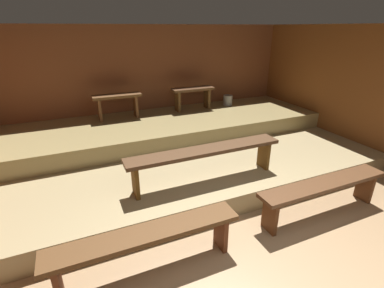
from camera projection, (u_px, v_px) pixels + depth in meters
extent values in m
cube|color=#A4815B|center=(198.00, 187.00, 4.33)|extent=(6.94, 5.63, 0.08)
cube|color=brown|center=(150.00, 83.00, 5.94)|extent=(6.94, 0.06, 2.30)
cube|color=brown|center=(355.00, 93.00, 5.02)|extent=(0.06, 5.63, 2.30)
cube|color=#9F8B60|center=(180.00, 157.00, 4.89)|extent=(6.14, 3.33, 0.30)
cube|color=#998554|center=(165.00, 127.00, 5.44)|extent=(6.14, 1.75, 0.30)
cube|color=brown|center=(147.00, 234.00, 2.63)|extent=(1.85, 0.29, 0.05)
cube|color=brown|center=(57.00, 281.00, 2.42)|extent=(0.05, 0.23, 0.42)
cube|color=brown|center=(221.00, 231.00, 3.02)|extent=(0.05, 0.23, 0.42)
cube|color=brown|center=(325.00, 184.00, 3.47)|extent=(1.85, 0.29, 0.05)
cube|color=brown|center=(270.00, 216.00, 3.26)|extent=(0.05, 0.23, 0.42)
cube|color=brown|center=(365.00, 186.00, 3.86)|extent=(0.05, 0.23, 0.42)
cube|color=#543721|center=(206.00, 150.00, 3.68)|extent=(2.16, 0.29, 0.05)
cube|color=brown|center=(135.00, 181.00, 3.42)|extent=(0.05, 0.23, 0.42)
cube|color=brown|center=(264.00, 154.00, 4.13)|extent=(0.05, 0.23, 0.42)
cube|color=brown|center=(117.00, 96.00, 5.29)|extent=(0.90, 0.29, 0.05)
cube|color=brown|center=(100.00, 110.00, 5.25)|extent=(0.05, 0.23, 0.42)
cube|color=brown|center=(136.00, 106.00, 5.51)|extent=(0.05, 0.23, 0.42)
cube|color=brown|center=(193.00, 89.00, 5.87)|extent=(0.90, 0.29, 0.05)
cube|color=brown|center=(178.00, 102.00, 5.84)|extent=(0.05, 0.23, 0.42)
cube|color=brown|center=(207.00, 98.00, 6.09)|extent=(0.05, 0.23, 0.42)
cylinder|color=gray|center=(228.00, 100.00, 6.35)|extent=(0.20, 0.20, 0.23)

